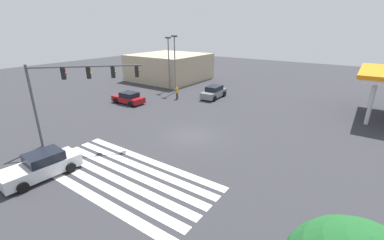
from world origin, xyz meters
The scene contains 10 objects.
ground_plane centered at (0.00, 0.00, 0.00)m, with size 112.12×112.12×0.00m, color #333338.
crosswalk_markings centered at (0.00, -7.74, 0.00)m, with size 12.33×5.35×0.01m.
traffic_signal_mast centered at (-6.24, -6.24, 4.89)m, with size 5.84×5.84×6.36m.
car_0 centered at (-4.79, 11.95, 0.75)m, with size 2.07×4.49×1.57m.
car_1 centered at (-4.08, -10.58, 0.70)m, with size 2.34×4.62×1.53m.
car_2 centered at (-12.06, 3.74, 0.65)m, with size 4.18×2.08×1.39m.
corner_building centered at (-17.59, 18.37, 2.20)m, with size 11.42×11.42×4.39m.
pedestrian centered at (-8.39, 8.69, 0.89)m, with size 0.41×0.41×1.60m.
street_light_pole_a centered at (-10.89, 11.49, 4.67)m, with size 0.80×0.36×7.76m.
street_light_pole_b centered at (-12.66, 12.31, 4.53)m, with size 0.80×0.36×7.50m.
Camera 1 is at (11.63, -16.74, 8.87)m, focal length 24.00 mm.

